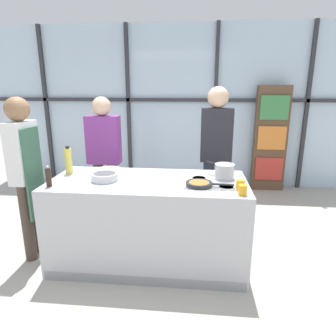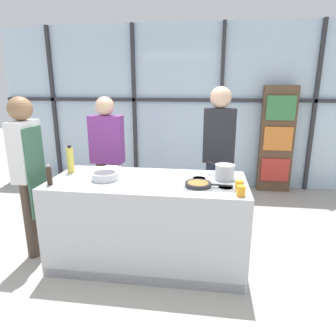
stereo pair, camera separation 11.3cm
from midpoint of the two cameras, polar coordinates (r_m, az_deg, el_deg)
ground_plane at (r=3.32m, az=-4.55°, el=-17.07°), size 18.00×18.00×0.00m
back_window_wall at (r=5.43m, az=0.04°, el=11.44°), size 6.40×0.10×2.80m
bookshelf at (r=5.41m, az=18.35°, el=5.25°), size 0.54×0.19×1.79m
demo_island at (r=3.11m, az=-4.70°, el=-10.16°), size 1.92×0.86×0.89m
chef at (r=3.36m, az=-26.41°, el=0.09°), size 0.24×0.36×1.68m
spectator_far_left at (r=3.90m, az=-12.86°, el=2.67°), size 0.41×0.23×1.66m
spectator_center_left at (r=3.68m, az=8.25°, el=3.81°), size 0.38×0.25×1.78m
frying_pan at (r=2.77m, az=4.95°, el=-3.03°), size 0.44×0.24×0.04m
saucepan at (r=3.00m, az=9.62°, el=-0.55°), size 0.28×0.30×0.15m
white_plate at (r=3.35m, az=-12.21°, el=-0.27°), size 0.26×0.26×0.01m
mixing_bowl at (r=2.98m, az=-13.04°, el=-1.61°), size 0.26×0.26×0.07m
oil_bottle at (r=3.30m, az=-19.36°, el=1.31°), size 0.07×0.07×0.29m
pepper_grinder at (r=2.96m, az=-22.84°, el=-1.59°), size 0.05×0.05×0.20m
juice_glass_near at (r=2.59m, az=12.81°, el=-4.11°), size 0.07×0.07×0.09m
juice_glass_far at (r=2.72m, az=12.47°, el=-3.13°), size 0.07×0.07×0.09m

